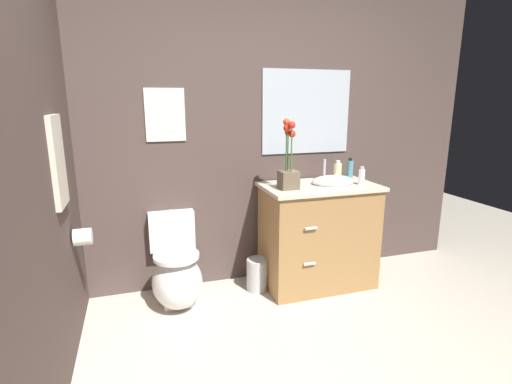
# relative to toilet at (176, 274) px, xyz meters

# --- Properties ---
(wall_back) EXTENTS (3.93, 0.05, 2.50)m
(wall_back) POSITION_rel_toilet_xyz_m (0.79, 0.30, 1.01)
(wall_back) COLOR #4C3D38
(wall_back) RESTS_ON ground_plane
(wall_left) EXTENTS (0.05, 4.96, 2.50)m
(wall_left) POSITION_rel_toilet_xyz_m (-0.70, -0.97, 1.01)
(wall_left) COLOR #4C3D38
(wall_left) RESTS_ON ground_plane
(toilet) EXTENTS (0.38, 0.59, 0.69)m
(toilet) POSITION_rel_toilet_xyz_m (0.00, 0.00, 0.00)
(toilet) COLOR white
(toilet) RESTS_ON ground_plane
(vanity_cabinet) EXTENTS (0.94, 0.56, 1.05)m
(vanity_cabinet) POSITION_rel_toilet_xyz_m (1.19, -0.03, 0.21)
(vanity_cabinet) COLOR #9E7242
(vanity_cabinet) RESTS_ON ground_plane
(flower_vase) EXTENTS (0.14, 0.14, 0.54)m
(flower_vase) POSITION_rel_toilet_xyz_m (0.88, -0.08, 0.80)
(flower_vase) COLOR brown
(flower_vase) RESTS_ON vanity_cabinet
(soap_bottle) EXTENTS (0.06, 0.06, 0.19)m
(soap_bottle) POSITION_rel_toilet_xyz_m (1.53, 0.09, 0.72)
(soap_bottle) COLOR teal
(soap_bottle) RESTS_ON vanity_cabinet
(lotion_bottle) EXTENTS (0.07, 0.07, 0.17)m
(lotion_bottle) POSITION_rel_toilet_xyz_m (1.40, 0.07, 0.71)
(lotion_bottle) COLOR beige
(lotion_bottle) RESTS_ON vanity_cabinet
(hand_wash_bottle) EXTENTS (0.05, 0.05, 0.15)m
(hand_wash_bottle) POSITION_rel_toilet_xyz_m (1.51, -0.12, 0.70)
(hand_wash_bottle) COLOR white
(hand_wash_bottle) RESTS_ON vanity_cabinet
(trash_bin) EXTENTS (0.18, 0.18, 0.27)m
(trash_bin) POSITION_rel_toilet_xyz_m (0.66, 0.01, -0.11)
(trash_bin) COLOR #B7B7BC
(trash_bin) RESTS_ON ground_plane
(wall_poster) EXTENTS (0.30, 0.01, 0.40)m
(wall_poster) POSITION_rel_toilet_xyz_m (0.00, 0.27, 1.19)
(wall_poster) COLOR silver
(wall_mirror) EXTENTS (0.80, 0.01, 0.70)m
(wall_mirror) POSITION_rel_toilet_xyz_m (1.18, 0.27, 1.21)
(wall_mirror) COLOR #B2BCC6
(hanging_towel) EXTENTS (0.03, 0.28, 0.52)m
(hanging_towel) POSITION_rel_toilet_xyz_m (-0.66, -0.41, 0.97)
(hanging_towel) COLOR beige
(toilet_paper_roll) EXTENTS (0.11, 0.11, 0.11)m
(toilet_paper_roll) POSITION_rel_toilet_xyz_m (-0.60, -0.20, 0.44)
(toilet_paper_roll) COLOR white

